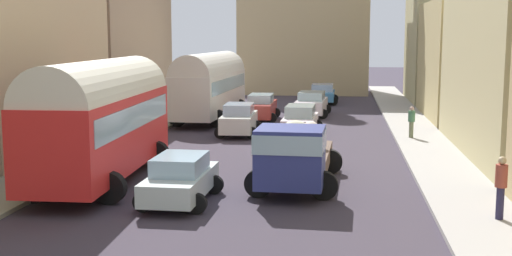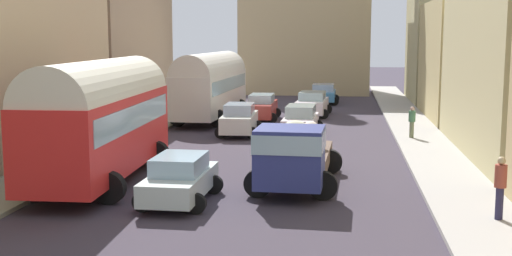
{
  "view_description": "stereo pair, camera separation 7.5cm",
  "coord_description": "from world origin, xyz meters",
  "px_view_note": "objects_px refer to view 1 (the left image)",
  "views": [
    {
      "loc": [
        3.37,
        -2.77,
        5.1
      ],
      "look_at": [
        0.0,
        22.75,
        1.42
      ],
      "focal_mm": 45.71,
      "sensor_mm": 36.0,
      "label": 1
    },
    {
      "loc": [
        3.44,
        -2.76,
        5.1
      ],
      "look_at": [
        0.0,
        22.75,
        1.42
      ],
      "focal_mm": 45.71,
      "sensor_mm": 36.0,
      "label": 2
    }
  ],
  "objects_px": {
    "car_0": "(300,120)",
    "pedestrian_1": "(501,185)",
    "parked_bus_1": "(210,83)",
    "pedestrian_0": "(411,121)",
    "cargo_truck_0": "(296,153)",
    "car_6": "(261,107)",
    "car_1": "(311,104)",
    "parked_bus_0": "(101,115)",
    "car_2": "(322,94)",
    "car_4": "(180,179)",
    "car_5": "(239,119)"
  },
  "relations": [
    {
      "from": "car_0",
      "to": "pedestrian_1",
      "type": "xyz_separation_m",
      "value": [
        6.41,
        -15.56,
        0.33
      ]
    },
    {
      "from": "parked_bus_1",
      "to": "pedestrian_0",
      "type": "xyz_separation_m",
      "value": [
        11.27,
        -6.25,
        -1.28
      ]
    },
    {
      "from": "cargo_truck_0",
      "to": "car_6",
      "type": "distance_m",
      "value": 17.83
    },
    {
      "from": "cargo_truck_0",
      "to": "car_1",
      "type": "relative_size",
      "value": 1.52
    },
    {
      "from": "parked_bus_0",
      "to": "pedestrian_1",
      "type": "distance_m",
      "value": 13.06
    },
    {
      "from": "parked_bus_0",
      "to": "car_0",
      "type": "xyz_separation_m",
      "value": [
        6.11,
        12.08,
        -1.6
      ]
    },
    {
      "from": "car_1",
      "to": "car_2",
      "type": "xyz_separation_m",
      "value": [
        0.46,
        7.69,
        -0.04
      ]
    },
    {
      "from": "car_4",
      "to": "car_5",
      "type": "height_order",
      "value": "car_5"
    },
    {
      "from": "car_0",
      "to": "car_4",
      "type": "bearing_deg",
      "value": -100.82
    },
    {
      "from": "parked_bus_0",
      "to": "cargo_truck_0",
      "type": "distance_m",
      "value": 6.83
    },
    {
      "from": "parked_bus_1",
      "to": "pedestrian_0",
      "type": "bearing_deg",
      "value": -29.04
    },
    {
      "from": "cargo_truck_0",
      "to": "car_2",
      "type": "xyz_separation_m",
      "value": [
        0.06,
        27.67,
        -0.46
      ]
    },
    {
      "from": "car_1",
      "to": "pedestrian_0",
      "type": "bearing_deg",
      "value": -59.86
    },
    {
      "from": "car_1",
      "to": "car_0",
      "type": "bearing_deg",
      "value": -91.55
    },
    {
      "from": "car_1",
      "to": "car_6",
      "type": "xyz_separation_m",
      "value": [
        -2.93,
        -2.46,
        0.01
      ]
    },
    {
      "from": "car_4",
      "to": "car_6",
      "type": "bearing_deg",
      "value": 89.9
    },
    {
      "from": "car_4",
      "to": "car_6",
      "type": "distance_m",
      "value": 19.77
    },
    {
      "from": "car_1",
      "to": "cargo_truck_0",
      "type": "bearing_deg",
      "value": -88.84
    },
    {
      "from": "car_1",
      "to": "car_6",
      "type": "distance_m",
      "value": 3.83
    },
    {
      "from": "cargo_truck_0",
      "to": "car_5",
      "type": "distance_m",
      "value": 12.03
    },
    {
      "from": "car_4",
      "to": "car_1",
      "type": "bearing_deg",
      "value": 82.4
    },
    {
      "from": "cargo_truck_0",
      "to": "car_0",
      "type": "bearing_deg",
      "value": 92.9
    },
    {
      "from": "parked_bus_0",
      "to": "car_4",
      "type": "xyz_separation_m",
      "value": [
        3.36,
        -2.33,
        -1.62
      ]
    },
    {
      "from": "car_2",
      "to": "car_4",
      "type": "relative_size",
      "value": 0.95
    },
    {
      "from": "parked_bus_0",
      "to": "parked_bus_1",
      "type": "relative_size",
      "value": 0.93
    },
    {
      "from": "parked_bus_1",
      "to": "cargo_truck_0",
      "type": "bearing_deg",
      "value": -69.56
    },
    {
      "from": "pedestrian_0",
      "to": "car_1",
      "type": "bearing_deg",
      "value": 120.14
    },
    {
      "from": "pedestrian_0",
      "to": "car_5",
      "type": "bearing_deg",
      "value": 176.23
    },
    {
      "from": "pedestrian_0",
      "to": "pedestrian_1",
      "type": "relative_size",
      "value": 0.89
    },
    {
      "from": "car_0",
      "to": "car_4",
      "type": "relative_size",
      "value": 1.1
    },
    {
      "from": "car_5",
      "to": "cargo_truck_0",
      "type": "bearing_deg",
      "value": -71.98
    },
    {
      "from": "cargo_truck_0",
      "to": "pedestrian_1",
      "type": "bearing_deg",
      "value": -30.44
    },
    {
      "from": "car_1",
      "to": "car_6",
      "type": "height_order",
      "value": "car_6"
    },
    {
      "from": "cargo_truck_0",
      "to": "car_1",
      "type": "height_order",
      "value": "cargo_truck_0"
    },
    {
      "from": "car_5",
      "to": "car_6",
      "type": "height_order",
      "value": "car_5"
    },
    {
      "from": "car_1",
      "to": "car_4",
      "type": "bearing_deg",
      "value": -97.6
    },
    {
      "from": "cargo_truck_0",
      "to": "pedestrian_0",
      "type": "xyz_separation_m",
      "value": [
        4.89,
        10.86,
        -0.25
      ]
    },
    {
      "from": "cargo_truck_0",
      "to": "parked_bus_1",
      "type": "bearing_deg",
      "value": 110.44
    },
    {
      "from": "parked_bus_0",
      "to": "car_4",
      "type": "height_order",
      "value": "parked_bus_0"
    },
    {
      "from": "parked_bus_0",
      "to": "pedestrian_1",
      "type": "relative_size",
      "value": 4.97
    },
    {
      "from": "pedestrian_1",
      "to": "parked_bus_1",
      "type": "bearing_deg",
      "value": 120.68
    },
    {
      "from": "car_0",
      "to": "pedestrian_0",
      "type": "height_order",
      "value": "pedestrian_0"
    },
    {
      "from": "parked_bus_0",
      "to": "car_6",
      "type": "relative_size",
      "value": 2.16
    },
    {
      "from": "parked_bus_1",
      "to": "pedestrian_0",
      "type": "distance_m",
      "value": 12.95
    },
    {
      "from": "car_1",
      "to": "parked_bus_1",
      "type": "bearing_deg",
      "value": -154.45
    },
    {
      "from": "car_6",
      "to": "car_5",
      "type": "bearing_deg",
      "value": -93.63
    },
    {
      "from": "car_4",
      "to": "pedestrian_0",
      "type": "distance_m",
      "value": 15.5
    },
    {
      "from": "car_6",
      "to": "pedestrian_1",
      "type": "xyz_separation_m",
      "value": [
        9.13,
        -20.92,
        0.29
      ]
    },
    {
      "from": "cargo_truck_0",
      "to": "car_1",
      "type": "distance_m",
      "value": 19.98
    },
    {
      "from": "car_2",
      "to": "pedestrian_1",
      "type": "distance_m",
      "value": 31.6
    }
  ]
}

